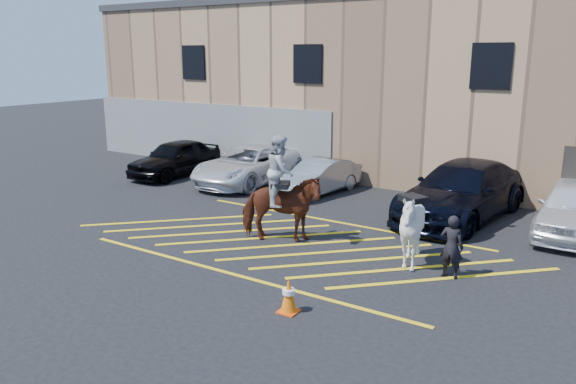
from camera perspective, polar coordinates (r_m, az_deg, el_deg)
The scene contains 12 objects.
ground at distance 15.39m, azimuth 1.13°, elevation -5.09°, with size 90.00×90.00×0.00m, color black.
car_black_suv at distance 23.97m, azimuth -11.37°, elevation 3.43°, with size 1.78×4.42×1.50m, color black.
car_white_pickup at distance 22.16m, azimuth -4.00°, elevation 2.76°, with size 2.43×5.27×1.46m, color silver.
car_silver_sedan at distance 20.53m, azimuth 3.16°, elevation 1.56°, with size 1.32×3.78×1.24m, color gray.
car_blue_suv at distance 18.21m, azimuth 17.26°, elevation 0.10°, with size 2.41×5.94×1.72m, color black.
car_white_suv at distance 17.76m, azimuth 27.13°, elevation -1.46°, with size 1.83×4.55×1.55m, color white.
handler at distance 13.36m, azimuth 16.29°, elevation -5.34°, with size 0.54×0.35×1.48m, color black.
warehouse at distance 25.56m, azimuth 15.84°, elevation 10.37°, with size 32.42×10.20×7.30m.
hatching_zone at distance 15.15m, azimuth 0.52°, elevation -5.38°, with size 12.60×5.12×0.01m.
mounted_bay at distance 15.11m, azimuth -0.76°, elevation -0.77°, with size 2.44×1.86×2.93m.
saddled_white at distance 13.71m, azimuth 12.43°, elevation -3.65°, with size 2.15×2.23×1.90m.
traffic_cone at distance 11.29m, azimuth 0.07°, elevation -10.43°, with size 0.39×0.39×0.73m.
Camera 1 is at (7.72, -12.33, 5.03)m, focal length 35.00 mm.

